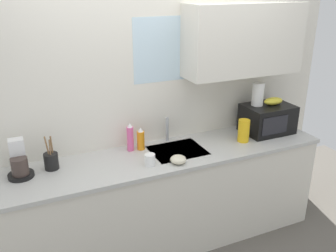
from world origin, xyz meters
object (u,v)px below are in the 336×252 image
Objects in this scene: coffee_maker at (19,163)px; dish_soap_bottle_orange at (141,139)px; utensil_crock at (51,161)px; small_bowl at (178,159)px; dish_soap_bottle_pink at (130,138)px; cereal_canister at (244,131)px; paper_towel_roll at (258,94)px; microwave at (267,119)px; banana_bunch at (273,101)px; mug_white at (150,160)px.

coffee_maker is 1.39× the size of dish_soap_bottle_orange.
utensil_crock is 2.12× the size of small_bowl.
cereal_canister is (1.00, -0.24, -0.01)m from dish_soap_bottle_pink.
paper_towel_roll is 1.19m from dish_soap_bottle_orange.
microwave is 1.67× the size of utensil_crock.
coffee_maker is 1.35× the size of cereal_canister.
coffee_maker reaches higher than microwave.
cereal_canister is at bearing -147.99° from paper_towel_roll.
small_bowl is at bearing -166.95° from microwave.
dish_soap_bottle_pink is (-1.24, 0.09, -0.26)m from paper_towel_roll.
microwave is 0.27m from paper_towel_roll.
utensil_crock is at bearing 174.20° from cereal_canister.
banana_bunch is 2.08m from utensil_crock.
banana_bunch is 0.72× the size of utensil_crock.
mug_white is (-0.04, -0.31, -0.05)m from dish_soap_bottle_orange.
dish_soap_bottle_orange is at bearing 3.78° from coffee_maker.
microwave is 1.31m from mug_white.
cereal_canister reaches higher than mug_white.
paper_towel_roll reaches higher than microwave.
banana_bunch is at bearing -1.46° from coffee_maker.
paper_towel_roll is 1.27m from dish_soap_bottle_pink.
mug_white is (-0.95, -0.09, -0.06)m from cereal_canister.
dish_soap_bottle_orange is at bearing 4.05° from utensil_crock.
small_bowl is at bearing -162.85° from paper_towel_roll.
dish_soap_bottle_orange is at bearing 174.28° from microwave.
utensil_crock is at bearing 177.97° from microwave.
cereal_canister is (0.91, -0.22, 0.01)m from dish_soap_bottle_orange.
banana_bunch is 0.45m from cereal_canister.
microwave is 2.21× the size of cereal_canister.
mug_white is at bearing 164.74° from small_bowl.
utensil_crock is (-0.72, 0.26, 0.02)m from mug_white.
microwave is 1.64× the size of coffee_maker.
cereal_canister is 0.75× the size of utensil_crock.
cereal_canister is at bearing -163.83° from microwave.
coffee_maker is at bearing 178.54° from banana_bunch.
paper_towel_roll is at bearing 152.62° from microwave.
dish_soap_bottle_pink is at bearing 174.08° from microwave.
cereal_canister is 1.68m from utensil_crock.
utensil_crock is at bearing 179.41° from paper_towel_roll.
paper_towel_roll is at bearing 32.01° from cereal_canister.
banana_bunch reaches higher than cereal_canister.
paper_towel_roll reaches higher than small_bowl.
paper_towel_roll is 0.88× the size of dish_soap_bottle_pink.
coffee_maker is at bearing 179.78° from paper_towel_roll.
dish_soap_bottle_pink is 0.68m from utensil_crock.
dish_soap_bottle_pink is at bearing 166.66° from cereal_canister.
utensil_crock is (-2.06, 0.07, -0.23)m from banana_bunch.
coffee_maker is at bearing 165.36° from mug_white.
microwave is at bearing -27.38° from paper_towel_roll.
dish_soap_bottle_pink reaches higher than small_bowl.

